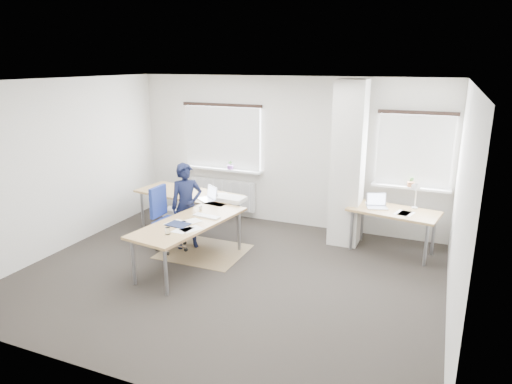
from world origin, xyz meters
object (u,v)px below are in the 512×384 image
at_px(desk_main, 192,208).
at_px(task_chair, 170,232).
at_px(desk_side, 394,213).
at_px(person, 187,206).

xyz_separation_m(desk_main, task_chair, (-0.31, -0.23, -0.39)).
bearing_deg(desk_main, desk_side, 27.17).
bearing_deg(task_chair, person, 40.74).
height_order(desk_side, person, person).
xyz_separation_m(task_chair, person, (0.23, 0.19, 0.43)).
relative_size(desk_side, task_chair, 1.40).
bearing_deg(desk_main, person, -146.39).
distance_m(desk_main, desk_side, 3.32).
xyz_separation_m(desk_main, desk_side, (3.14, 1.07, -0.01)).
bearing_deg(desk_side, person, -151.02).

